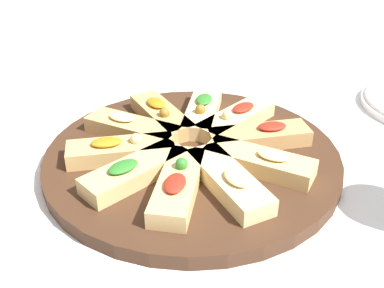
% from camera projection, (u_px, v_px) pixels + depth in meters
% --- Properties ---
extents(ground_plane, '(3.00, 3.00, 0.00)m').
position_uv_depth(ground_plane, '(192.00, 163.00, 0.59)').
color(ground_plane, white).
extents(serving_board, '(0.38, 0.38, 0.02)m').
position_uv_depth(serving_board, '(192.00, 157.00, 0.59)').
color(serving_board, '#422819').
rests_on(serving_board, ground_plane).
extents(focaccia_slice_0, '(0.12, 0.13, 0.03)m').
position_uv_depth(focaccia_slice_0, '(178.00, 184.00, 0.50)').
color(focaccia_slice_0, '#DBB775').
rests_on(focaccia_slice_0, serving_board).
extents(focaccia_slice_1, '(0.06, 0.14, 0.03)m').
position_uv_depth(focaccia_slice_1, '(228.00, 180.00, 0.50)').
color(focaccia_slice_1, '#E5C689').
rests_on(focaccia_slice_1, serving_board).
extents(focaccia_slice_2, '(0.10, 0.14, 0.03)m').
position_uv_depth(focaccia_slice_2, '(259.00, 161.00, 0.54)').
color(focaccia_slice_2, '#DBB775').
rests_on(focaccia_slice_2, serving_board).
extents(focaccia_slice_3, '(0.14, 0.09, 0.03)m').
position_uv_depth(focaccia_slice_3, '(260.00, 136.00, 0.59)').
color(focaccia_slice_3, tan).
rests_on(focaccia_slice_3, serving_board).
extents(focaccia_slice_4, '(0.14, 0.07, 0.03)m').
position_uv_depth(focaccia_slice_4, '(236.00, 119.00, 0.63)').
color(focaccia_slice_4, '#E5C689').
rests_on(focaccia_slice_4, serving_board).
extents(focaccia_slice_5, '(0.12, 0.13, 0.03)m').
position_uv_depth(focaccia_slice_5, '(202.00, 112.00, 0.65)').
color(focaccia_slice_5, '#E5C689').
rests_on(focaccia_slice_5, serving_board).
extents(focaccia_slice_6, '(0.05, 0.14, 0.03)m').
position_uv_depth(focaccia_slice_6, '(161.00, 115.00, 0.64)').
color(focaccia_slice_6, tan).
rests_on(focaccia_slice_6, serving_board).
extents(focaccia_slice_7, '(0.10, 0.14, 0.03)m').
position_uv_depth(focaccia_slice_7, '(132.00, 128.00, 0.61)').
color(focaccia_slice_7, tan).
rests_on(focaccia_slice_7, serving_board).
extents(focaccia_slice_8, '(0.14, 0.09, 0.03)m').
position_uv_depth(focaccia_slice_8, '(121.00, 150.00, 0.56)').
color(focaccia_slice_8, tan).
rests_on(focaccia_slice_8, serving_board).
extents(focaccia_slice_9, '(0.14, 0.07, 0.03)m').
position_uv_depth(focaccia_slice_9, '(135.00, 171.00, 0.52)').
color(focaccia_slice_9, '#DBB775').
rests_on(focaccia_slice_9, serving_board).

